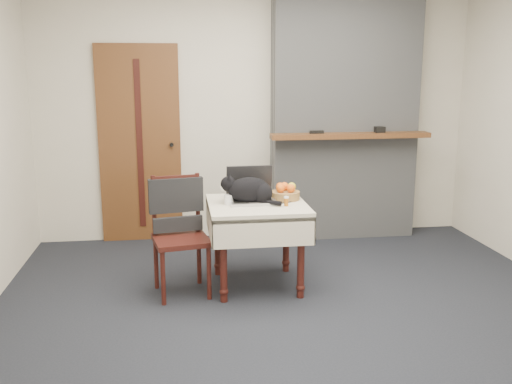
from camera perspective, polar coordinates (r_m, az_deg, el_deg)
ground at (r=4.35m, az=3.78°, el=-11.59°), size 4.50×4.50×0.00m
room_shell at (r=4.43m, az=2.86°, el=12.32°), size 4.52×4.01×2.61m
door at (r=5.93m, az=-11.53°, el=4.67°), size 0.82×0.10×2.00m
chimney at (r=6.01m, az=8.84°, el=7.73°), size 1.62×0.48×2.60m
side_table at (r=4.60m, az=0.11°, el=-2.48°), size 0.78×0.78×0.70m
laptop at (r=4.63m, az=-0.51°, el=-0.06°), size 0.39×0.34×0.28m
cat at (r=4.54m, az=-0.59°, el=0.14°), size 0.48×0.29×0.24m
cream_jar at (r=4.53m, az=-2.77°, el=-0.76°), size 0.07×0.07×0.08m
pill_bottle at (r=4.47m, az=3.04°, el=-0.90°), size 0.04×0.04×0.08m
fruit_basket at (r=4.70m, az=2.96°, el=-0.09°), size 0.24×0.24×0.13m
desk_clutter at (r=4.64m, az=2.86°, el=-0.87°), size 0.15×0.04×0.01m
chair at (r=4.56m, az=-7.78°, el=-2.61°), size 0.49×0.48×0.94m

